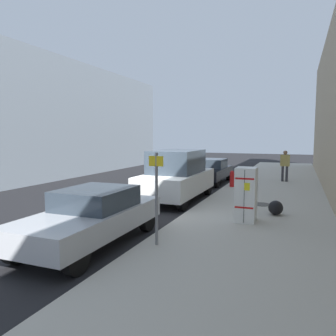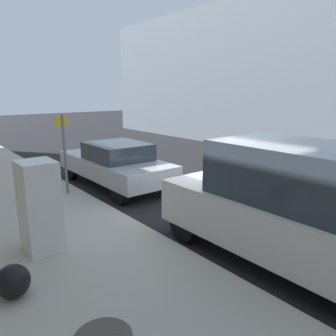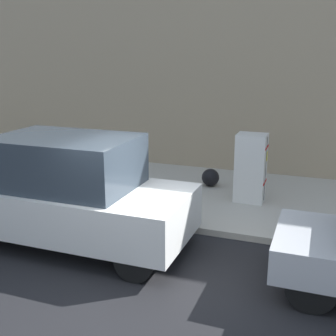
% 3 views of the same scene
% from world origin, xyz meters
% --- Properties ---
extents(ground_plane, '(80.00, 80.00, 0.00)m').
position_xyz_m(ground_plane, '(0.00, 0.00, 0.00)').
color(ground_plane, black).
extents(sidewalk_slab, '(4.70, 44.00, 0.14)m').
position_xyz_m(sidewalk_slab, '(-4.10, 0.00, 0.07)').
color(sidewalk_slab, '#B2ADA0').
rests_on(sidewalk_slab, ground).
extents(building_facade_near, '(1.88, 39.60, 8.16)m').
position_xyz_m(building_facade_near, '(-7.39, 0.00, 4.08)').
color(building_facade_near, tan).
rests_on(building_facade_near, ground).
extents(discarded_refrigerator, '(0.61, 0.71, 1.66)m').
position_xyz_m(discarded_refrigerator, '(-3.84, 1.20, 0.97)').
color(discarded_refrigerator, white).
rests_on(discarded_refrigerator, sidewalk_slab).
extents(manhole_cover, '(0.70, 0.70, 0.02)m').
position_xyz_m(manhole_cover, '(-4.03, -1.51, 0.15)').
color(manhole_cover, '#47443F').
rests_on(manhole_cover, sidewalk_slab).
extents(trash_bag, '(0.48, 0.48, 0.48)m').
position_xyz_m(trash_bag, '(-4.64, 0.00, 0.38)').
color(trash_bag, black).
rests_on(trash_bag, sidewalk_slab).
extents(parked_van_white, '(2.04, 4.78, 2.14)m').
position_xyz_m(parked_van_white, '(-0.50, -1.75, 1.06)').
color(parked_van_white, silver).
rests_on(parked_van_white, ground).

